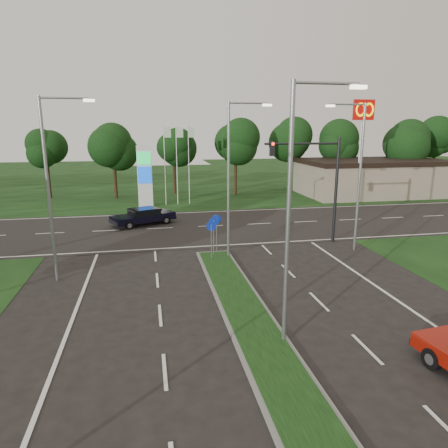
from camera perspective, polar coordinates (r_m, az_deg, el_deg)
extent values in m
cube|color=black|center=(61.94, -7.39, 6.33)|extent=(160.00, 50.00, 0.02)
cube|color=black|center=(31.51, -3.72, -0.39)|extent=(160.00, 12.00, 0.02)
cube|color=slate|center=(13.30, 8.05, -20.70)|extent=(2.00, 26.00, 0.12)
cube|color=gray|center=(49.90, 20.39, 6.23)|extent=(16.00, 9.00, 4.00)
cylinder|color=gray|center=(13.53, 9.15, 0.45)|extent=(0.16, 0.16, 9.00)
cylinder|color=gray|center=(13.69, 14.45, 18.91)|extent=(2.20, 0.10, 0.10)
cube|color=#FFF2CC|center=(14.17, 18.66, 18.04)|extent=(0.50, 0.22, 0.12)
cylinder|color=gray|center=(23.03, 0.64, 5.93)|extent=(0.16, 0.16, 9.00)
cylinder|color=gray|center=(23.12, 3.46, 16.86)|extent=(2.20, 0.10, 0.10)
cube|color=#FFF2CC|center=(23.41, 6.18, 16.52)|extent=(0.50, 0.22, 0.12)
cylinder|color=gray|center=(21.12, -23.78, 4.12)|extent=(0.16, 0.16, 9.00)
cylinder|color=gray|center=(20.74, -21.88, 16.37)|extent=(2.20, 0.10, 0.10)
cube|color=#FFF2CC|center=(20.57, -18.73, 16.37)|extent=(0.50, 0.22, 0.12)
cylinder|color=gray|center=(25.94, 18.79, 6.06)|extent=(0.16, 0.16, 9.00)
cylinder|color=gray|center=(25.28, 17.31, 16.01)|extent=(2.20, 0.10, 0.10)
cube|color=#FFF2CC|center=(24.78, 14.95, 15.99)|extent=(0.50, 0.22, 0.12)
cylinder|color=black|center=(27.58, 15.70, 4.57)|extent=(0.20, 0.20, 7.00)
cylinder|color=black|center=(26.28, 11.15, 11.20)|extent=(5.00, 0.14, 0.14)
cube|color=black|center=(25.61, 6.89, 10.63)|extent=(0.28, 0.28, 0.90)
sphere|color=#FF190C|center=(25.43, 7.03, 11.28)|extent=(0.20, 0.20, 0.20)
cylinder|color=gray|center=(23.05, -1.81, -2.71)|extent=(0.06, 0.06, 2.20)
cylinder|color=#0C26A5|center=(22.79, -1.83, -0.30)|extent=(0.56, 0.04, 0.56)
cylinder|color=gray|center=(24.05, -1.49, -2.03)|extent=(0.06, 0.06, 2.20)
cylinder|color=#0C26A5|center=(23.80, -1.50, 0.29)|extent=(0.56, 0.04, 0.56)
cylinder|color=gray|center=(24.76, -1.07, -1.57)|extent=(0.06, 0.06, 2.20)
cylinder|color=#0C26A5|center=(24.52, -1.08, 0.69)|extent=(0.56, 0.04, 0.56)
cube|color=silver|center=(39.63, -11.25, 6.62)|extent=(1.40, 0.30, 6.00)
cube|color=#0CA53F|center=(39.28, -11.37, 9.20)|extent=(1.30, 0.08, 1.20)
cube|color=#0C3FBF|center=(39.43, -11.26, 6.88)|extent=(1.30, 0.08, 1.60)
cylinder|color=silver|center=(40.56, -8.46, 8.30)|extent=(0.08, 0.08, 8.00)
cube|color=#B2D8B2|center=(40.43, -8.11, 12.84)|extent=(0.70, 0.02, 1.00)
cylinder|color=silver|center=(40.63, -6.75, 8.37)|extent=(0.08, 0.08, 8.00)
cube|color=#B2D8B2|center=(40.51, -6.37, 12.89)|extent=(0.70, 0.02, 1.00)
cylinder|color=silver|center=(40.74, -5.05, 8.42)|extent=(0.08, 0.08, 8.00)
cube|color=#B2D8B2|center=(40.63, -4.64, 12.93)|extent=(0.70, 0.02, 1.00)
cylinder|color=silver|center=(44.19, 18.89, 9.45)|extent=(0.30, 0.30, 10.00)
cube|color=#BF0C07|center=(44.16, 19.34, 15.14)|extent=(2.20, 0.35, 2.00)
torus|color=#FFC600|center=(43.75, 18.95, 15.19)|extent=(1.06, 0.16, 1.06)
torus|color=#FFC600|center=(44.20, 20.00, 15.09)|extent=(1.06, 0.16, 1.06)
cylinder|color=black|center=(46.83, -6.27, 6.82)|extent=(0.36, 0.36, 4.40)
sphere|color=black|center=(46.54, -6.40, 12.08)|extent=(6.00, 6.00, 6.00)
sphere|color=black|center=(46.35, -6.04, 13.32)|extent=(4.80, 4.80, 4.80)
cylinder|color=black|center=(15.00, 27.56, -16.71)|extent=(0.30, 0.71, 0.69)
cube|color=black|center=(32.61, -11.49, 0.93)|extent=(5.27, 3.83, 0.50)
cube|color=black|center=(32.55, -11.37, 1.77)|extent=(2.65, 2.43, 0.47)
cube|color=black|center=(32.50, -11.39, 2.18)|extent=(2.26, 2.18, 0.04)
cylinder|color=black|center=(31.26, -13.39, -0.20)|extent=(0.72, 0.48, 0.69)
cylinder|color=black|center=(32.93, -14.59, 0.41)|extent=(0.72, 0.48, 0.69)
cylinder|color=black|center=(32.50, -8.29, 0.54)|extent=(0.72, 0.48, 0.69)
cylinder|color=black|center=(34.11, -9.70, 1.10)|extent=(0.72, 0.48, 0.69)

